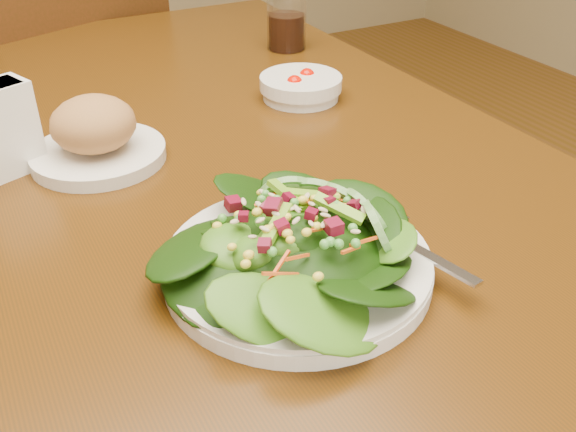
% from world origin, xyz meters
% --- Properties ---
extents(dining_table, '(0.90, 1.40, 0.75)m').
position_xyz_m(dining_table, '(0.00, 0.00, 0.65)').
color(dining_table, '#452306').
rests_on(dining_table, ground_plane).
extents(chair_far, '(0.59, 0.59, 0.99)m').
position_xyz_m(chair_far, '(-0.01, 0.84, 0.52)').
color(chair_far, '#4A220E').
rests_on(chair_far, ground_plane).
extents(salad_plate, '(0.27, 0.27, 0.08)m').
position_xyz_m(salad_plate, '(0.01, -0.29, 0.78)').
color(salad_plate, silver).
rests_on(salad_plate, dining_table).
extents(bread_plate, '(0.18, 0.18, 0.09)m').
position_xyz_m(bread_plate, '(-0.11, 0.04, 0.79)').
color(bread_plate, silver).
rests_on(bread_plate, dining_table).
extents(tomato_bowl, '(0.13, 0.13, 0.04)m').
position_xyz_m(tomato_bowl, '(0.23, 0.10, 0.77)').
color(tomato_bowl, silver).
rests_on(tomato_bowl, dining_table).
extents(drinking_glass, '(0.07, 0.07, 0.13)m').
position_xyz_m(drinking_glass, '(0.33, 0.34, 0.81)').
color(drinking_glass, silver).
rests_on(drinking_glass, dining_table).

